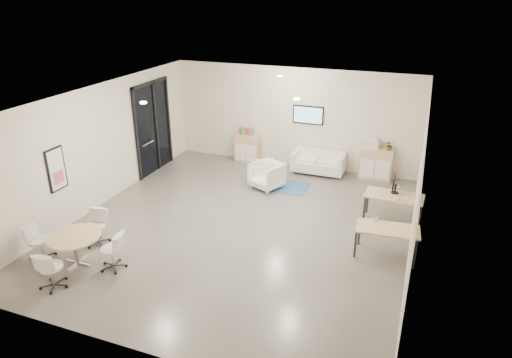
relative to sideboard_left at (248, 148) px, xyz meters
The scene contains 21 objects.
room_shell 4.65m from the sideboard_left, 70.84° to the right, with size 9.60×10.60×4.80m.
glass_door 3.20m from the sideboard_left, 144.72° to the right, with size 0.09×1.90×2.85m.
artwork 6.46m from the sideboard_left, 113.05° to the right, with size 0.05×0.54×1.04m.
wall_tv 2.37m from the sideboard_left, ahead, with size 0.98×0.06×0.58m.
ceiling_spots 4.55m from the sideboard_left, 69.52° to the right, with size 3.14×4.14×0.03m.
sideboard_left is the anchor object (origin of this frame).
sideboard_right 4.22m from the sideboard_left, ahead, with size 0.98×0.47×0.98m.
books 0.58m from the sideboard_left, behind, with size 0.48×0.14×0.22m.
printer 4.08m from the sideboard_left, ahead, with size 0.48×0.42×0.31m.
loveseat 2.49m from the sideboard_left, ahead, with size 1.62×0.82×0.61m.
blue_rug 2.40m from the sideboard_left, 42.57° to the right, with size 1.50×1.00×0.01m, color #2E588D.
armchair_left 1.80m from the sideboard_left, 53.02° to the right, with size 0.68×0.63×0.70m, color white.
armchair_right 2.27m from the sideboard_left, 54.23° to the right, with size 0.82×0.77×0.84m, color white.
desk_rear 5.68m from the sideboard_left, 28.67° to the right, with size 1.44×0.76×0.73m.
desk_front 6.67m from the sideboard_left, 41.42° to the right, with size 1.38×0.77×0.69m.
monitor 5.59m from the sideboard_left, 27.52° to the right, with size 0.20×0.50×0.44m.
round_table 7.13m from the sideboard_left, 99.23° to the right, with size 1.11×1.11×0.68m.
meeting_chairs 7.13m from the sideboard_left, 99.23° to the right, with size 2.31×2.31×0.82m.
plant_cabinet 4.61m from the sideboard_left, ahead, with size 0.27×0.30×0.23m, color #3F7F3F.
plant_floor 6.75m from the sideboard_left, 109.00° to the right, with size 0.15×0.28×0.12m, color #3F7F3F.
cup 6.28m from the sideboard_left, 41.53° to the right, with size 0.12×0.09×0.12m, color white.
Camera 1 is at (3.89, -9.22, 5.51)m, focal length 32.00 mm.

